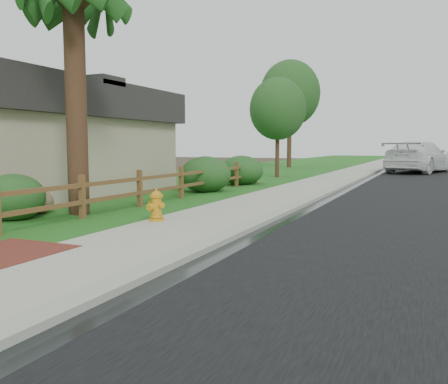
% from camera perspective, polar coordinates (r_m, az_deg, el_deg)
% --- Properties ---
extents(ground, '(120.00, 120.00, 0.00)m').
position_cam_1_polar(ground, '(7.37, -9.27, -8.42)').
color(ground, '#3B2E20').
extents(road, '(8.00, 90.00, 0.02)m').
position_cam_1_polar(road, '(41.03, 24.72, 2.62)').
color(road, black).
rests_on(road, ground).
extents(curb, '(0.40, 90.00, 0.12)m').
position_cam_1_polar(curb, '(41.17, 18.87, 2.91)').
color(curb, '#9A988C').
rests_on(curb, ground).
extents(wet_gutter, '(0.50, 90.00, 0.00)m').
position_cam_1_polar(wet_gutter, '(41.15, 19.35, 2.84)').
color(wet_gutter, black).
rests_on(wet_gutter, road).
extents(sidewalk, '(2.20, 90.00, 0.10)m').
position_cam_1_polar(sidewalk, '(41.31, 17.07, 2.96)').
color(sidewalk, gray).
rests_on(sidewalk, ground).
extents(grass_strip, '(1.60, 90.00, 0.06)m').
position_cam_1_polar(grass_strip, '(41.57, 14.46, 3.01)').
color(grass_strip, '#175218').
rests_on(grass_strip, ground).
extents(lawn_near, '(9.00, 90.00, 0.04)m').
position_cam_1_polar(lawn_near, '(42.72, 7.56, 3.19)').
color(lawn_near, '#175218').
rests_on(lawn_near, ground).
extents(ranch_fence, '(0.12, 16.92, 1.10)m').
position_cam_1_polar(ranch_fence, '(14.54, -7.48, 0.97)').
color(ranch_fence, '#543B1C').
rests_on(ranch_fence, ground).
extents(house, '(10.60, 9.60, 4.05)m').
position_cam_1_polar(house, '(19.78, -25.34, 5.94)').
color(house, tan).
rests_on(house, ground).
extents(fire_hydrant, '(0.48, 0.39, 0.73)m').
position_cam_1_polar(fire_hydrant, '(10.70, -8.16, -1.67)').
color(fire_hydrant, gold).
rests_on(fire_hydrant, sidewalk).
extents(white_suv, '(4.66, 7.46, 2.02)m').
position_cam_1_polar(white_suv, '(33.61, 22.42, 3.90)').
color(white_suv, white).
rests_on(white_suv, road).
extents(boulder, '(1.06, 0.81, 0.68)m').
position_cam_1_polar(boulder, '(13.15, -21.74, -1.07)').
color(boulder, brown).
rests_on(boulder, ground).
extents(shrub_a, '(1.93, 1.93, 1.12)m').
position_cam_1_polar(shrub_a, '(12.24, -24.05, -0.60)').
color(shrub_a, '#18441E').
rests_on(shrub_a, ground).
extents(shrub_c, '(2.23, 2.23, 1.38)m').
position_cam_1_polar(shrub_c, '(17.87, -2.23, 2.11)').
color(shrub_c, '#18441E').
rests_on(shrub_c, ground).
extents(shrub_d, '(2.51, 2.51, 1.34)m').
position_cam_1_polar(shrub_d, '(21.22, 2.11, 2.60)').
color(shrub_d, '#18441E').
rests_on(shrub_d, ground).
extents(tree_near_left, '(3.09, 3.09, 5.48)m').
position_cam_1_polar(tree_near_left, '(26.42, 6.48, 9.89)').
color(tree_near_left, '#371F16').
rests_on(tree_near_left, ground).
extents(tree_mid_left, '(4.77, 4.77, 8.54)m').
position_cam_1_polar(tree_mid_left, '(38.71, 7.93, 11.65)').
color(tree_mid_left, '#371F16').
rests_on(tree_mid_left, ground).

